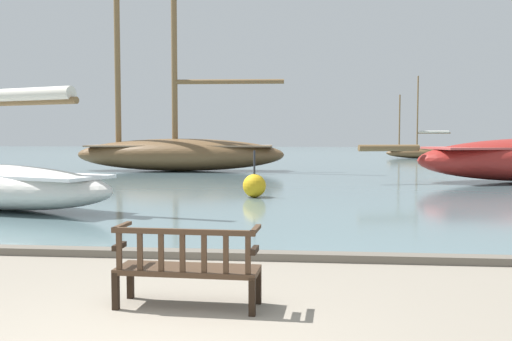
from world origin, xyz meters
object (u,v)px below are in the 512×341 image
Objects in this scene: sailboat_mid_starboard at (179,149)px; sailboat_nearest_starboard at (419,152)px; channel_buoy at (254,185)px; park_bench at (187,266)px.

sailboat_mid_starboard is 23.29m from sailboat_nearest_starboard.
channel_buoy is (-10.09, -29.68, -0.17)m from sailboat_nearest_starboard.
sailboat_nearest_starboard is at bearing 76.42° from park_bench.
park_bench is at bearing -103.58° from sailboat_nearest_starboard.
park_bench is at bearing -88.12° from channel_buoy.
sailboat_nearest_starboard is 31.35m from channel_buoy.
sailboat_nearest_starboard is (15.24, 17.59, -0.62)m from sailboat_mid_starboard.
park_bench is at bearing -76.37° from sailboat_mid_starboard.
park_bench is 0.25× the size of sailboat_nearest_starboard.
channel_buoy is at bearing -108.77° from sailboat_nearest_starboard.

